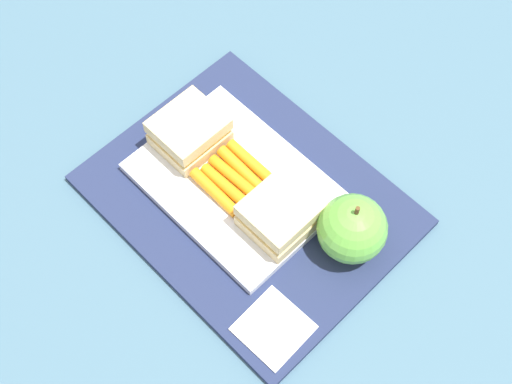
{
  "coord_description": "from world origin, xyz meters",
  "views": [
    {
      "loc": [
        0.29,
        -0.27,
        0.76
      ],
      "look_at": [
        0.01,
        0.0,
        0.04
      ],
      "focal_mm": 49.61,
      "sensor_mm": 36.0,
      "label": 1
    }
  ],
  "objects": [
    {
      "name": "lunchbag_mat",
      "position": [
        0.0,
        0.0,
        0.01
      ],
      "size": [
        0.36,
        0.28,
        0.01
      ],
      "primitive_type": "cube",
      "color": "navy",
      "rests_on": "ground_plane"
    },
    {
      "name": "sandwich_half_right",
      "position": [
        0.05,
        0.0,
        0.04
      ],
      "size": [
        0.07,
        0.08,
        0.04
      ],
      "color": "#DBC189",
      "rests_on": "food_tray"
    },
    {
      "name": "paper_napkin",
      "position": [
        0.14,
        -0.09,
        0.01
      ],
      "size": [
        0.07,
        0.07,
        0.0
      ],
      "primitive_type": "cube",
      "rotation": [
        0.0,
        0.0,
        0.04
      ],
      "color": "white",
      "rests_on": "lunchbag_mat"
    },
    {
      "name": "food_tray",
      "position": [
        -0.03,
        0.0,
        0.02
      ],
      "size": [
        0.23,
        0.17,
        0.01
      ],
      "primitive_type": "cube",
      "color": "white",
      "rests_on": "lunchbag_mat"
    },
    {
      "name": "carrot_sticks_bundle",
      "position": [
        -0.03,
        -0.0,
        0.03
      ],
      "size": [
        0.08,
        0.07,
        0.02
      ],
      "color": "orange",
      "rests_on": "food_tray"
    },
    {
      "name": "ground_plane",
      "position": [
        0.0,
        0.0,
        0.0
      ],
      "size": [
        2.4,
        2.4,
        0.0
      ],
      "primitive_type": "plane",
      "color": "#42667A"
    },
    {
      "name": "sandwich_half_left",
      "position": [
        -0.1,
        0.0,
        0.04
      ],
      "size": [
        0.07,
        0.08,
        0.04
      ],
      "color": "#DBC189",
      "rests_on": "food_tray"
    },
    {
      "name": "apple",
      "position": [
        0.12,
        0.04,
        0.05
      ],
      "size": [
        0.08,
        0.08,
        0.09
      ],
      "color": "#66B742",
      "rests_on": "lunchbag_mat"
    }
  ]
}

